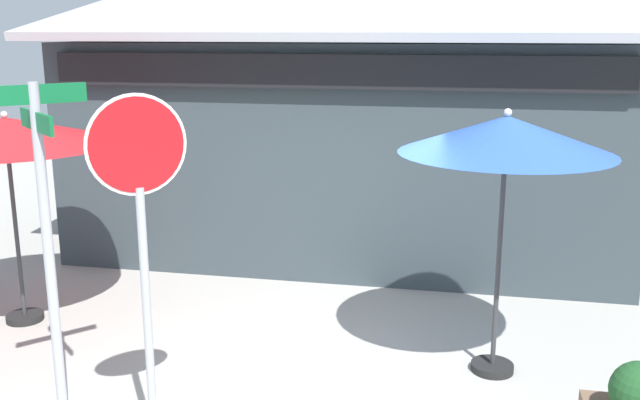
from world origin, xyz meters
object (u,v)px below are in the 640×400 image
(patio_umbrella_crimson_left, at_px, (6,133))
(patio_umbrella_royal_blue_center, at_px, (506,137))
(street_sign_post, at_px, (45,224))
(stop_sign, at_px, (141,211))

(patio_umbrella_crimson_left, height_order, patio_umbrella_royal_blue_center, patio_umbrella_royal_blue_center)
(street_sign_post, height_order, patio_umbrella_crimson_left, street_sign_post)
(patio_umbrella_royal_blue_center, bearing_deg, stop_sign, -143.74)
(street_sign_post, xyz_separation_m, patio_umbrella_royal_blue_center, (3.85, 1.80, 0.59))
(stop_sign, bearing_deg, patio_umbrella_crimson_left, 139.92)
(patio_umbrella_crimson_left, distance_m, patio_umbrella_royal_blue_center, 5.57)
(street_sign_post, height_order, patio_umbrella_royal_blue_center, street_sign_post)
(street_sign_post, xyz_separation_m, patio_umbrella_crimson_left, (-1.72, 2.02, 0.44))
(stop_sign, relative_size, patio_umbrella_royal_blue_center, 1.10)
(stop_sign, distance_m, patio_umbrella_royal_blue_center, 3.53)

